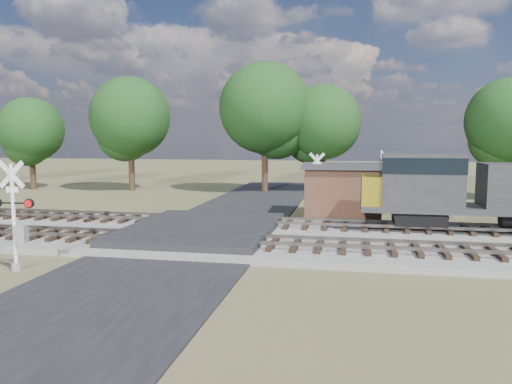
# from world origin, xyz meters

# --- Properties ---
(ground) EXTENTS (160.00, 160.00, 0.00)m
(ground) POSITION_xyz_m (0.00, 0.00, 0.00)
(ground) COLOR #47522C
(ground) RESTS_ON ground
(ballast_bed) EXTENTS (140.00, 10.00, 0.30)m
(ballast_bed) POSITION_xyz_m (10.00, 0.50, 0.15)
(ballast_bed) COLOR gray
(ballast_bed) RESTS_ON ground
(road) EXTENTS (7.00, 60.00, 0.08)m
(road) POSITION_xyz_m (0.00, 0.00, 0.04)
(road) COLOR black
(road) RESTS_ON ground
(crossing_panel) EXTENTS (7.00, 9.00, 0.62)m
(crossing_panel) POSITION_xyz_m (0.00, 0.50, 0.32)
(crossing_panel) COLOR #262628
(crossing_panel) RESTS_ON ground
(track_near) EXTENTS (140.00, 2.60, 0.33)m
(track_near) POSITION_xyz_m (3.12, -2.00, 0.41)
(track_near) COLOR black
(track_near) RESTS_ON ballast_bed
(track_far) EXTENTS (140.00, 2.60, 0.33)m
(track_far) POSITION_xyz_m (3.12, 3.00, 0.41)
(track_far) COLOR black
(track_far) RESTS_ON ballast_bed
(crossing_signal_near) EXTENTS (1.66, 0.36, 4.12)m
(crossing_signal_near) POSITION_xyz_m (-4.88, -6.76, 1.71)
(crossing_signal_near) COLOR silver
(crossing_signal_near) RESTS_ON ground
(crossing_signal_far) EXTENTS (1.60, 0.41, 4.00)m
(crossing_signal_far) POSITION_xyz_m (5.04, 8.23, 1.66)
(crossing_signal_far) COLOR silver
(crossing_signal_far) RESTS_ON ground
(equipment_shed) EXTENTS (5.07, 5.07, 3.30)m
(equipment_shed) POSITION_xyz_m (6.69, 8.04, 1.67)
(equipment_shed) COLOR #43271D
(equipment_shed) RESTS_ON ground
(treeline) EXTENTS (81.26, 10.14, 11.52)m
(treeline) POSITION_xyz_m (4.14, 20.49, 6.43)
(treeline) COLOR black
(treeline) RESTS_ON ground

